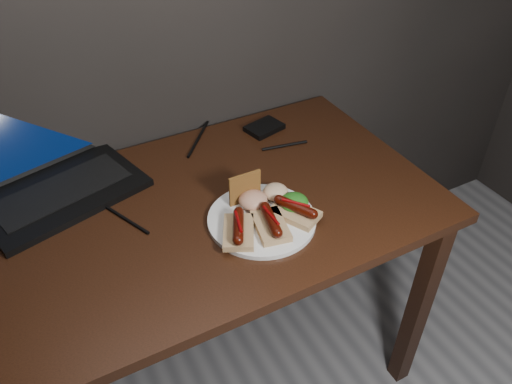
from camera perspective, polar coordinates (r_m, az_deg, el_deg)
name	(u,v)px	position (r m, az deg, el deg)	size (l,w,h in m)	color
desk	(168,245)	(1.31, -10.00, -5.96)	(1.40, 0.70, 0.75)	#35190D
laptop	(47,169)	(1.40, -22.75, 2.45)	(0.47, 0.43, 0.25)	black
hard_drive	(264,128)	(1.56, 0.95, 7.37)	(0.11, 0.08, 0.02)	black
desk_cables	(148,181)	(1.37, -12.29, 1.28)	(0.94, 0.42, 0.01)	black
plate	(262,219)	(1.22, 0.67, -3.14)	(0.26, 0.26, 0.01)	silver
bread_sausage_left	(238,229)	(1.16, -2.02, -4.28)	(0.11, 0.13, 0.04)	tan
bread_sausage_center	(271,223)	(1.17, 1.70, -3.58)	(0.09, 0.13, 0.04)	tan
bread_sausage_right	(295,210)	(1.21, 4.51, -2.11)	(0.12, 0.13, 0.04)	tan
crispbread	(245,188)	(1.23, -1.27, 0.46)	(0.09, 0.01, 0.09)	#9A662A
salad_greens	(294,202)	(1.23, 4.40, -1.20)	(0.07, 0.07, 0.04)	#115010
salsa_mound	(253,200)	(1.23, -0.34, -0.93)	(0.07, 0.07, 0.04)	maroon
coleslaw_mound	(276,192)	(1.26, 2.25, 0.02)	(0.06, 0.06, 0.04)	beige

